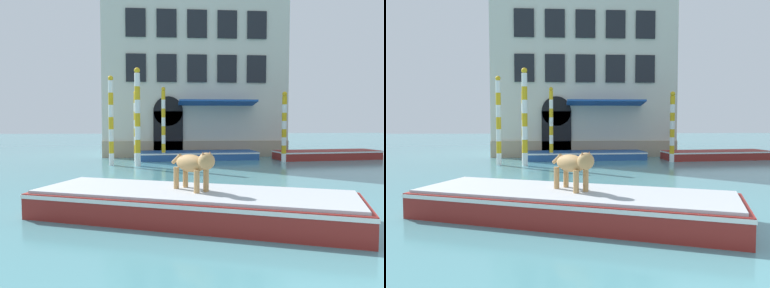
# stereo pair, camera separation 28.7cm
# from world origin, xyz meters

# --- Properties ---
(palazzo_left) EXTENTS (10.92, 7.40, 13.03)m
(palazzo_left) POSITION_xyz_m (-1.06, 22.66, 6.50)
(palazzo_left) COLOR beige
(palazzo_left) RESTS_ON ground_plane
(boat_foreground) EXTENTS (7.38, 4.64, 0.62)m
(boat_foreground) POSITION_xyz_m (-2.48, 5.94, 0.33)
(boat_foreground) COLOR maroon
(boat_foreground) RESTS_ON ground_plane
(dog_on_deck) EXTENTS (0.89, 1.13, 0.88)m
(dog_on_deck) POSITION_xyz_m (-2.44, 5.92, 1.20)
(dog_on_deck) COLOR tan
(dog_on_deck) RESTS_ON boat_foreground
(boat_moored_near_palazzo) EXTENTS (6.56, 2.26, 0.44)m
(boat_moored_near_palazzo) POSITION_xyz_m (-1.12, 18.42, 0.23)
(boat_moored_near_palazzo) COLOR #234C8C
(boat_moored_near_palazzo) RESTS_ON ground_plane
(boat_moored_far) EXTENTS (5.96, 2.33, 0.48)m
(boat_moored_far) POSITION_xyz_m (6.03, 17.92, 0.26)
(boat_moored_far) COLOR maroon
(boat_moored_far) RESTS_ON ground_plane
(mooring_pole_0) EXTENTS (0.27, 0.27, 4.59)m
(mooring_pole_0) POSITION_xyz_m (-4.24, 15.57, 2.32)
(mooring_pole_0) COLOR white
(mooring_pole_0) RESTS_ON ground_plane
(mooring_pole_1) EXTENTS (0.23, 0.23, 3.68)m
(mooring_pole_1) POSITION_xyz_m (-4.44, 17.53, 1.86)
(mooring_pole_1) COLOR white
(mooring_pole_1) RESTS_ON ground_plane
(mooring_pole_2) EXTENTS (0.21, 0.21, 3.88)m
(mooring_pole_2) POSITION_xyz_m (-3.02, 17.53, 1.96)
(mooring_pole_2) COLOR white
(mooring_pole_2) RESTS_ON ground_plane
(mooring_pole_3) EXTENTS (0.24, 0.24, 4.25)m
(mooring_pole_3) POSITION_xyz_m (-5.51, 15.95, 2.15)
(mooring_pole_3) COLOR white
(mooring_pole_3) RESTS_ON ground_plane
(mooring_pole_4) EXTENTS (0.26, 0.26, 3.63)m
(mooring_pole_4) POSITION_xyz_m (3.22, 16.84, 1.83)
(mooring_pole_4) COLOR white
(mooring_pole_4) RESTS_ON ground_plane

